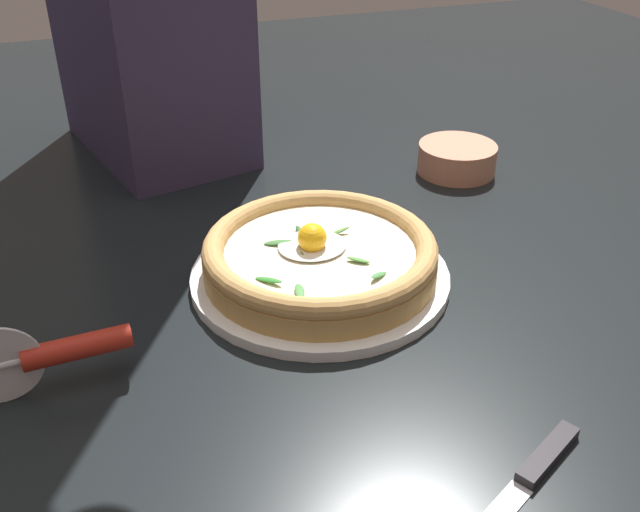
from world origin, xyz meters
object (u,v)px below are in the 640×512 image
at_px(side_bowl, 457,158).
at_px(pizza_cutter, 54,353).
at_px(pizza, 320,254).
at_px(table_knife, 521,487).

height_order(side_bowl, pizza_cutter, pizza_cutter).
bearing_deg(pizza_cutter, pizza, 17.17).
relative_size(pizza, pizza_cutter, 1.67).
bearing_deg(table_knife, side_bowl, 65.62).
relative_size(pizza, table_knife, 1.18).
bearing_deg(side_bowl, table_knife, -114.38).
relative_size(pizza, side_bowl, 2.27).
distance_m(side_bowl, table_knife, 0.59).
xyz_separation_m(side_bowl, pizza_cutter, (-0.57, -0.29, 0.02)).
relative_size(side_bowl, table_knife, 0.52).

